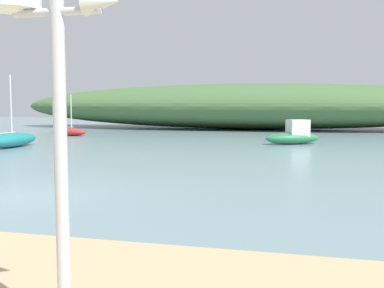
{
  "coord_description": "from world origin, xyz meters",
  "views": [
    {
      "loc": [
        6.8,
        -9.79,
        2.3
      ],
      "look_at": [
        3.64,
        3.18,
        1.11
      ],
      "focal_mm": 41.89,
      "sensor_mm": 36.0,
      "label": 1
    }
  ],
  "objects_px": {
    "mast_structure": "(33,37)",
    "sailboat_near_shore": "(12,140)",
    "sailboat_far_right": "(72,132)",
    "motorboat_east_reach": "(294,135)"
  },
  "relations": [
    {
      "from": "mast_structure",
      "to": "sailboat_near_shore",
      "type": "distance_m",
      "value": 21.71
    },
    {
      "from": "mast_structure",
      "to": "sailboat_far_right",
      "type": "bearing_deg",
      "value": 118.2
    },
    {
      "from": "mast_structure",
      "to": "motorboat_east_reach",
      "type": "relative_size",
      "value": 0.98
    },
    {
      "from": "sailboat_far_right",
      "to": "motorboat_east_reach",
      "type": "bearing_deg",
      "value": -11.9
    },
    {
      "from": "motorboat_east_reach",
      "to": "sailboat_near_shore",
      "type": "xyz_separation_m",
      "value": [
        -14.67,
        -5.44,
        -0.11
      ]
    },
    {
      "from": "sailboat_far_right",
      "to": "mast_structure",
      "type": "bearing_deg",
      "value": -61.8
    },
    {
      "from": "sailboat_far_right",
      "to": "sailboat_near_shore",
      "type": "xyz_separation_m",
      "value": [
        1.32,
        -8.81,
        0.11
      ]
    },
    {
      "from": "sailboat_far_right",
      "to": "sailboat_near_shore",
      "type": "height_order",
      "value": "sailboat_near_shore"
    },
    {
      "from": "mast_structure",
      "to": "sailboat_far_right",
      "type": "xyz_separation_m",
      "value": [
        -14.06,
        26.22,
        -2.61
      ]
    },
    {
      "from": "motorboat_east_reach",
      "to": "sailboat_near_shore",
      "type": "bearing_deg",
      "value": -159.64
    }
  ]
}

